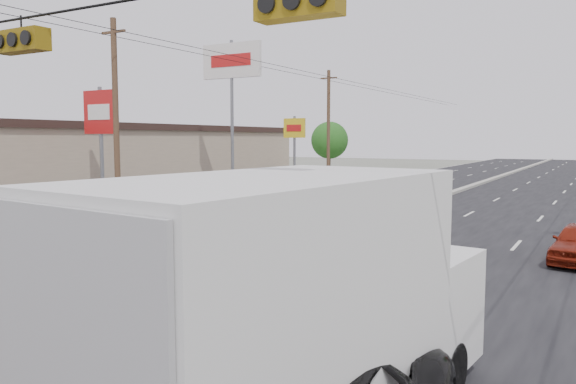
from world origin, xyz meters
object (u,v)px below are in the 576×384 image
utility_pole_left_c (328,125)px  oncoming_far (374,199)px  pole_sign_billboard (232,70)px  box_truck (301,311)px  red_sedan (175,283)px  queue_car_a (308,238)px  tree_left_far (330,140)px  pole_sign_far (294,133)px  oncoming_near (202,217)px  queue_car_b (330,266)px  utility_pole_left_b (116,115)px  pole_sign_mid (101,119)px

utility_pole_left_c → oncoming_far: (11.10, -17.10, -4.47)m
pole_sign_billboard → box_truck: bearing=-53.0°
red_sedan → queue_car_a: bearing=97.6°
oncoming_far → tree_left_far: bearing=-67.5°
utility_pole_left_c → pole_sign_billboard: 12.73m
pole_sign_far → oncoming_near: 30.66m
utility_pole_left_c → oncoming_near: bearing=-74.1°
tree_left_far → queue_car_b: bearing=-64.3°
queue_car_b → oncoming_far: queue_car_b is taller
pole_sign_far → oncoming_near: (11.55, -28.17, -3.63)m
pole_sign_far → box_truck: 45.74m
utility_pole_left_b → red_sedan: size_ratio=2.25×
red_sedan → oncoming_far: size_ratio=0.97×
pole_sign_billboard → utility_pole_left_c: bearing=80.5°
pole_sign_far → queue_car_a: pole_sign_far is taller
pole_sign_far → oncoming_far: size_ratio=1.31×
pole_sign_billboard → box_truck: pole_sign_billboard is taller
red_sedan → queue_car_b: (2.10, 3.53, -0.09)m
tree_left_far → red_sedan: bearing=-67.5°
utility_pole_left_b → pole_sign_mid: size_ratio=1.43×
pole_sign_mid → box_truck: 29.59m
utility_pole_left_b → pole_sign_far: (-3.50, 25.00, -0.70)m
pole_sign_billboard → queue_car_a: size_ratio=2.45×
utility_pole_left_b → tree_left_far: 46.01m
pole_sign_mid → queue_car_b: (20.50, -10.89, -4.47)m
oncoming_near → queue_car_b: bearing=154.9°
oncoming_far → utility_pole_left_b: bearing=28.8°
box_truck → tree_left_far: bearing=121.4°
queue_car_b → queue_car_a: bearing=122.0°
utility_pole_left_c → tree_left_far: size_ratio=1.63×
utility_pole_left_b → utility_pole_left_c: size_ratio=1.00×
pole_sign_far → queue_car_a: (17.40, -30.12, -3.64)m
utility_pole_left_b → queue_car_b: bearing=-26.2°
utility_pole_left_b → oncoming_far: 14.34m
utility_pole_left_c → box_truck: bearing=-64.6°
pole_sign_billboard → box_truck: 35.49m
pole_sign_far → red_sedan: size_ratio=1.35×
queue_car_a → oncoming_far: (-2.80, 13.02, -0.13)m
pole_sign_mid → red_sedan: pole_sign_mid is taller
oncoming_near → box_truck: bearing=138.6°
utility_pole_left_c → oncoming_far: bearing=-57.0°
queue_car_b → pole_sign_far: bearing=115.4°
pole_sign_billboard → oncoming_near: (10.05, -16.17, -8.09)m
utility_pole_left_b → utility_pole_left_c: (0.00, 25.00, 0.00)m
pole_sign_far → tree_left_far: (-6.00, 20.00, -0.69)m
tree_left_far → box_truck: (28.42, -59.78, -1.92)m
red_sedan → utility_pole_left_c: bearing=118.5°
utility_pole_left_b → tree_left_far: bearing=101.9°
pole_sign_far → tree_left_far: 20.89m
utility_pole_left_c → red_sedan: (13.90, -36.42, -4.37)m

